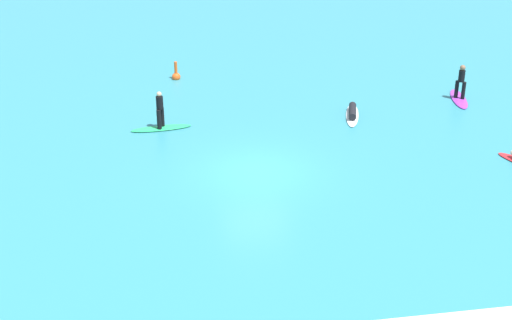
{
  "coord_description": "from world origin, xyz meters",
  "views": [
    {
      "loc": [
        -4.08,
        -25.32,
        12.85
      ],
      "look_at": [
        0.0,
        0.0,
        0.5
      ],
      "focal_mm": 52.4,
      "sensor_mm": 36.0,
      "label": 1
    }
  ],
  "objects_px": {
    "surfer_on_purple_board": "(460,91)",
    "marker_buoy": "(176,76)",
    "surfer_on_white_board": "(352,113)",
    "surfer_on_green_board": "(161,119)"
  },
  "relations": [
    {
      "from": "surfer_on_green_board",
      "to": "surfer_on_white_board",
      "type": "bearing_deg",
      "value": -4.48
    },
    {
      "from": "surfer_on_green_board",
      "to": "marker_buoy",
      "type": "bearing_deg",
      "value": 75.27
    },
    {
      "from": "surfer_on_purple_board",
      "to": "marker_buoy",
      "type": "relative_size",
      "value": 2.61
    },
    {
      "from": "surfer_on_white_board",
      "to": "marker_buoy",
      "type": "height_order",
      "value": "marker_buoy"
    },
    {
      "from": "surfer_on_white_board",
      "to": "surfer_on_green_board",
      "type": "bearing_deg",
      "value": 106.91
    },
    {
      "from": "surfer_on_white_board",
      "to": "surfer_on_purple_board",
      "type": "xyz_separation_m",
      "value": [
        5.59,
        1.17,
        0.28
      ]
    },
    {
      "from": "surfer_on_purple_board",
      "to": "marker_buoy",
      "type": "bearing_deg",
      "value": 80.53
    },
    {
      "from": "surfer_on_purple_board",
      "to": "marker_buoy",
      "type": "distance_m",
      "value": 14.09
    },
    {
      "from": "surfer_on_white_board",
      "to": "surfer_on_purple_board",
      "type": "height_order",
      "value": "surfer_on_purple_board"
    },
    {
      "from": "surfer_on_white_board",
      "to": "surfer_on_purple_board",
      "type": "bearing_deg",
      "value": -62.04
    }
  ]
}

